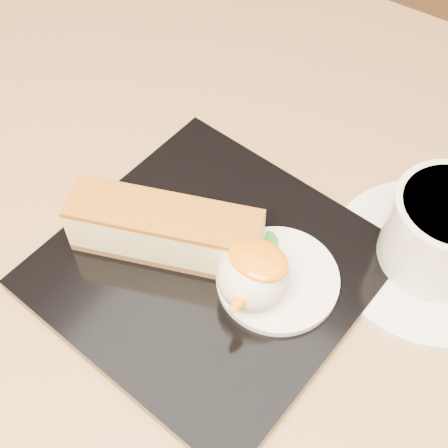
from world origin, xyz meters
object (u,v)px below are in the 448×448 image
Objects in this scene: table at (194,353)px; saucer at (428,260)px; coffee_cup at (445,232)px; dessert_plate at (210,268)px; ice_cream_scoop at (253,276)px; cheesecake at (165,230)px.

saucer is at bearing 34.54° from table.
coffee_cup is at bearing -5.28° from saucer.
dessert_plate is at bearing -144.21° from saucer.
ice_cream_scoop is at bearing -132.92° from saucer.
ice_cream_scoop is at bearing 2.05° from table.
cheesecake is (-0.04, -0.00, 0.03)m from dessert_plate.
dessert_plate is at bearing 22.91° from table.
cheesecake is 0.08m from ice_cream_scoop.
saucer is (0.10, 0.10, -0.03)m from ice_cream_scoop.
cheesecake is 0.20m from coffee_cup.
coffee_cup is (0.15, 0.10, 0.20)m from table.
dessert_plate is 0.05m from ice_cream_scoop.
cheesecake is at bearing -144.01° from coffee_cup.
ice_cream_scoop is at bearing -7.13° from dessert_plate.
table is 15.74× the size of ice_cream_scoop.
table is at bearing -177.95° from ice_cream_scoop.
cheesecake reaches higher than saucer.
cheesecake is 0.20m from saucer.
dessert_plate is 1.47× the size of saucer.
saucer is at bearing 47.08° from ice_cream_scoop.
dessert_plate is 1.51× the size of cheesecake.
cheesecake is at bearing 173.71° from table.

